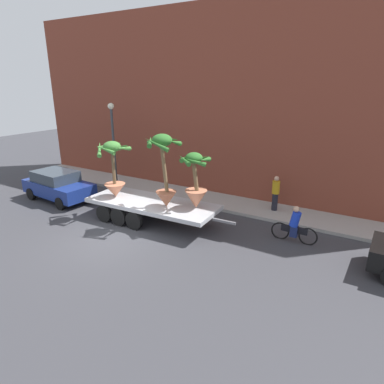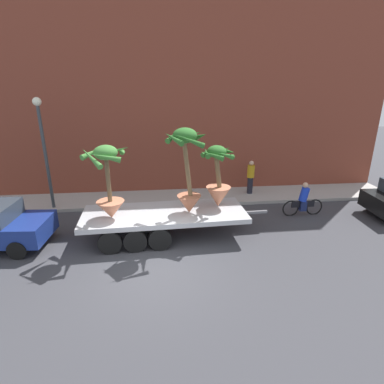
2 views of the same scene
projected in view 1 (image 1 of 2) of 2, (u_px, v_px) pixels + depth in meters
The scene contains 11 objects.
ground_plane at pixel (112, 239), 13.63m from camera, with size 60.00×60.00×0.00m, color #38383D.
sidewalk at pixel (189, 195), 18.58m from camera, with size 24.00×2.20×0.15m, color #A39E99.
building_facade at pixel (205, 103), 18.43m from camera, with size 24.00×1.20×9.94m, color brown.
flatbed_trailer at pixel (147, 205), 15.18m from camera, with size 7.09×2.48×0.98m.
potted_palm_rear at pixel (195, 184), 13.94m from camera, with size 1.35×1.38×2.39m.
potted_palm_middle at pixel (114, 170), 15.25m from camera, with size 1.65×1.67×2.62m.
potted_palm_front at pixel (164, 169), 13.93m from camera, with size 1.52×1.44×3.13m.
cyclist at pixel (295, 226), 13.21m from camera, with size 1.84×0.35×1.54m.
trailing_car at pixel (58, 185), 17.92m from camera, with size 4.20×2.18×1.58m.
pedestrian_near_gate at pixel (276, 193), 16.02m from camera, with size 0.36×0.36×1.71m.
street_lamp at pixel (113, 134), 19.18m from camera, with size 0.36×0.36×4.83m.
Camera 1 is at (9.13, -8.92, 6.12)m, focal length 31.19 mm.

